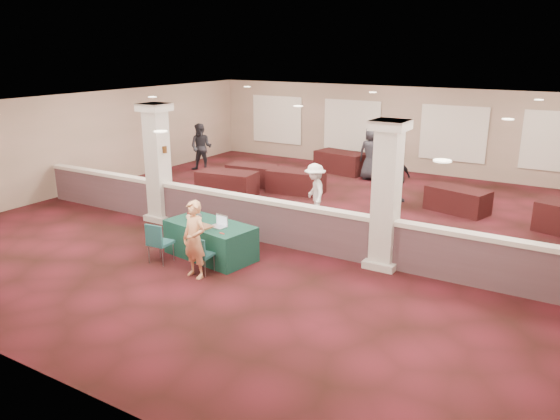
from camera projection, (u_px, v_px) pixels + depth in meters
The scene contains 31 objects.
ground at pixel (297, 225), 14.71m from camera, with size 16.00×16.00×0.00m, color #4A121A.
wall_back at pixel (400, 129), 20.80m from camera, with size 16.00×0.04×3.20m, color gray.
wall_front at pixel (20, 271), 7.69m from camera, with size 16.00×0.04×3.20m, color gray.
wall_left at pixel (89, 141), 18.21m from camera, with size 0.04×16.00×3.20m, color gray.
ceiling at pixel (298, 105), 13.79m from camera, with size 16.00×16.00×0.02m, color white.
partition_wall at pixel (267, 220), 13.32m from camera, with size 15.60×0.28×1.10m.
column_left at pixel (158, 162), 14.74m from camera, with size 0.72×0.72×3.20m.
column_right at pixel (386, 194), 11.52m from camera, with size 0.72×0.72×3.20m.
sconce_left at pixel (149, 148), 14.78m from camera, with size 0.12×0.12×0.18m.
sconce_right at pixel (165, 150), 14.50m from camera, with size 0.12×0.12×0.18m.
near_table at pixel (210, 240), 12.42m from camera, with size 2.08×1.04×0.80m, color #103B2C.
conf_chair_main at pixel (200, 252), 11.44m from camera, with size 0.44×0.44×0.82m.
conf_chair_side at pixel (158, 240), 12.00m from camera, with size 0.50×0.50×0.93m.
woman at pixel (194, 240), 11.22m from camera, with size 0.59×0.39×1.65m, color #FFB46E.
far_table_front_left at pixel (227, 183), 17.67m from camera, with size 1.89×0.94×0.76m, color black.
far_table_front_center at pixel (296, 182), 17.93m from camera, with size 1.82×0.91×0.74m, color black.
far_table_back_left at pixel (252, 174), 19.03m from camera, with size 1.69×0.84×0.68m, color black.
far_table_back_center at pixel (341, 162), 20.79m from camera, with size 1.94×0.97×0.79m, color black.
far_table_back_right at pixel (457, 200), 15.84m from camera, with size 1.73×0.87×0.70m, color black.
attendee_a at pixel (201, 147), 20.95m from camera, with size 0.87×0.49×1.82m, color black.
attendee_b at pixel (315, 192), 14.97m from camera, with size 1.02×0.47×1.59m, color silver.
attendee_c at pixel (399, 178), 16.78m from camera, with size 0.87×0.42×1.49m, color black.
attendee_d at pixel (371, 153), 19.50m from camera, with size 0.95×0.51×1.93m, color black.
laptop_base at pixel (218, 227), 12.06m from camera, with size 0.36×0.25×0.02m, color #B9B8BD.
laptop_screen at pixel (222, 220), 12.12m from camera, with size 0.36×0.01×0.24m, color #B9B8BD.
screen_glow at pixel (222, 221), 12.12m from camera, with size 0.33×0.00×0.21m, color silver.
knitting at pixel (202, 226), 12.07m from camera, with size 0.44×0.33×0.03m, color #C05B1E.
yarn_cream at pixel (188, 217), 12.58m from camera, with size 0.12×0.12×0.12m, color beige.
yarn_red at pixel (189, 214), 12.81m from camera, with size 0.11×0.11×0.11m, color maroon.
yarn_grey at pixel (199, 216), 12.69m from camera, with size 0.11×0.11×0.11m, color #47474B.
scissors at pixel (222, 233), 11.64m from camera, with size 0.13×0.03×0.01m, color red.
Camera 1 is at (6.83, -12.19, 4.64)m, focal length 35.00 mm.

